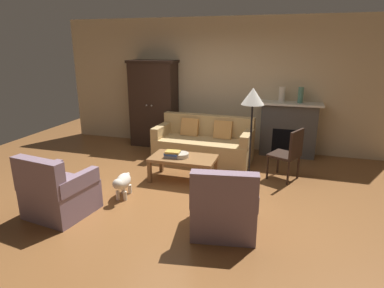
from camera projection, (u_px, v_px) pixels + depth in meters
name	position (u px, v px, depth m)	size (l,w,h in m)	color
ground_plane	(182.00, 190.00, 5.22)	(9.60, 9.60, 0.00)	brown
back_wall	(218.00, 84.00, 7.15)	(7.20, 0.10, 2.80)	beige
fireplace	(288.00, 129.00, 6.73)	(1.26, 0.48, 1.12)	#4C4947
armoire	(154.00, 104.00, 7.37)	(1.06, 0.57, 1.91)	black
couch	(204.00, 144.00, 6.55)	(1.95, 0.93, 0.86)	tan
coffee_table	(183.00, 160.00, 5.51)	(1.10, 0.60, 0.42)	olive
fruit_bowl	(181.00, 155.00, 5.48)	(0.27, 0.27, 0.07)	beige
book_stack	(172.00, 154.00, 5.46)	(0.26, 0.19, 0.11)	gray
mantel_vase_cream	(282.00, 95.00, 6.56)	(0.12, 0.12, 0.30)	beige
mantel_vase_jade	(301.00, 95.00, 6.46)	(0.10, 0.10, 0.31)	slate
armchair_near_left	(58.00, 193.00, 4.39)	(0.87, 0.87, 0.88)	gray
armchair_near_right	(224.00, 208.00, 3.99)	(0.88, 0.88, 0.88)	gray
side_chair_wooden	(289.00, 152.00, 5.48)	(0.58, 0.58, 0.90)	black
floor_lamp	(253.00, 102.00, 5.07)	(0.36, 0.36, 1.60)	black
dog	(123.00, 182.00, 4.91)	(0.26, 0.57, 0.39)	beige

